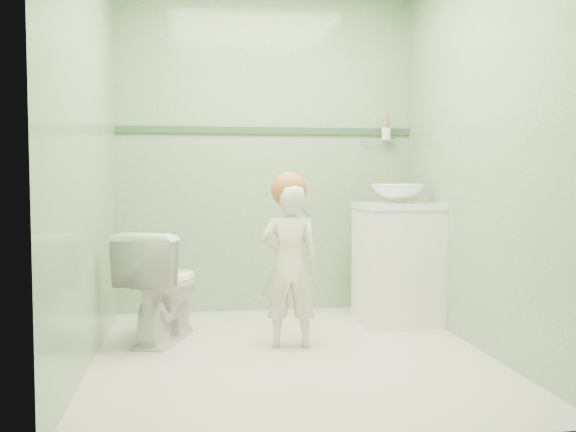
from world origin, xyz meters
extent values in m
plane|color=beige|center=(0.00, 0.00, 0.00)|extent=(2.50, 2.50, 0.00)
cube|color=#7AA474|center=(0.00, 1.25, 1.20)|extent=(2.20, 0.04, 2.40)
cube|color=#7AA474|center=(0.00, -1.25, 1.20)|extent=(2.20, 0.04, 2.40)
cube|color=#7AA474|center=(-1.10, 0.00, 1.20)|extent=(0.04, 2.50, 2.40)
cube|color=#7AA474|center=(1.10, 0.00, 1.20)|extent=(0.04, 2.50, 2.40)
cube|color=#2F532F|center=(0.00, 1.24, 1.35)|extent=(2.20, 0.02, 0.05)
cube|color=white|center=(0.84, 0.70, 0.40)|extent=(0.52, 0.50, 0.80)
cube|color=white|center=(0.84, 0.70, 0.81)|extent=(0.54, 0.52, 0.04)
imported|color=white|center=(0.84, 0.70, 0.89)|extent=(0.37, 0.37, 0.13)
cylinder|color=silver|center=(0.84, 0.90, 0.95)|extent=(0.03, 0.03, 0.18)
cylinder|color=silver|center=(0.84, 0.85, 1.03)|extent=(0.02, 0.12, 0.02)
cylinder|color=silver|center=(0.84, 1.20, 1.28)|extent=(0.26, 0.02, 0.02)
cylinder|color=silver|center=(0.90, 1.18, 1.33)|extent=(0.07, 0.07, 0.09)
cylinder|color=#DE2C40|center=(0.91, 1.19, 1.40)|extent=(0.01, 0.01, 0.17)
cylinder|color=orange|center=(0.89, 1.17, 1.40)|extent=(0.01, 0.01, 0.17)
cylinder|color=blue|center=(0.89, 1.17, 1.40)|extent=(0.01, 0.01, 0.17)
cylinder|color=#6C42A3|center=(0.90, 1.17, 1.40)|extent=(0.01, 0.01, 0.17)
imported|color=white|center=(-0.74, 0.44, 0.34)|extent=(0.58, 0.76, 0.68)
imported|color=white|center=(0.01, 0.18, 0.48)|extent=(0.37, 0.25, 0.97)
sphere|color=#A26231|center=(0.01, 0.20, 0.93)|extent=(0.21, 0.21, 0.21)
cylinder|color=teal|center=(0.08, 0.04, 0.81)|extent=(0.08, 0.13, 0.06)
cube|color=white|center=(0.03, 0.10, 0.85)|extent=(0.03, 0.03, 0.02)
camera|label=1|loc=(-0.55, -3.58, 1.01)|focal=40.52mm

